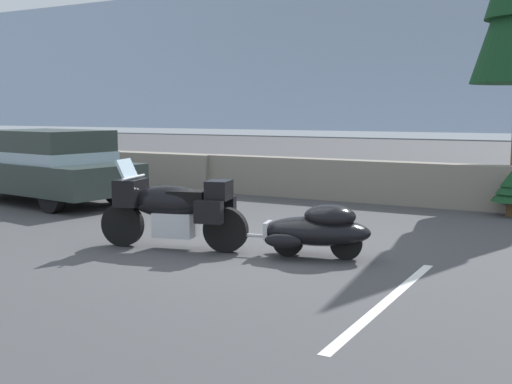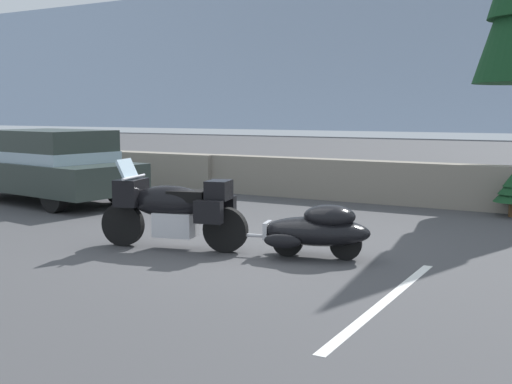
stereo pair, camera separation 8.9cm
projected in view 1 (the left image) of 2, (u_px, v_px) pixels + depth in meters
ground_plane at (235, 248)px, 9.54m from camera, size 80.00×80.00×0.00m
stone_guard_wall at (348, 181)px, 14.52m from camera, size 24.00×0.62×0.94m
touring_motorcycle at (172, 208)px, 9.41m from camera, size 2.28×1.06×1.33m
car_shaped_trailer at (318, 229)px, 8.86m from camera, size 2.23×1.04×0.76m
suv_at_left_edge at (45, 165)px, 14.24m from camera, size 5.04×2.64×1.63m
pine_sapling_near at (511, 188)px, 12.36m from camera, size 0.75×0.75×0.90m
parking_stripe_marker at (388, 300)px, 6.89m from camera, size 0.12×3.60×0.01m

